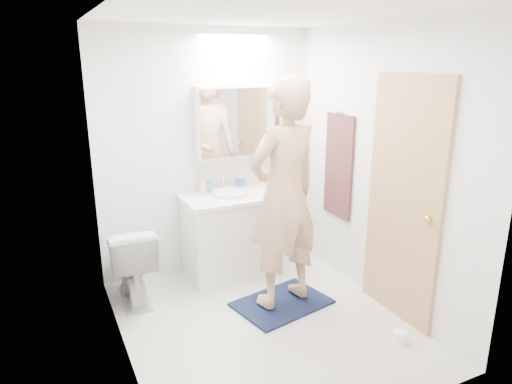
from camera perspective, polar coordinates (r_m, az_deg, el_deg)
floor at (r=3.98m, az=0.95°, el=-15.71°), size 2.50×2.50×0.00m
ceiling at (r=3.39m, az=1.15°, el=21.24°), size 2.50×2.50×0.00m
wall_back at (r=4.61m, az=-5.98°, el=4.85°), size 2.50×0.00×2.50m
wall_front at (r=2.50m, az=14.11°, el=-5.53°), size 2.50×0.00×2.50m
wall_left at (r=3.17m, az=-17.00°, el=-1.07°), size 0.00×2.50×2.50m
wall_right at (r=4.09m, az=14.95°, el=2.92°), size 0.00×2.50×2.50m
vanity_cabinet at (r=4.63m, az=-2.95°, el=-5.49°), size 0.90×0.55×0.78m
countertop at (r=4.50m, az=-3.03°, el=-0.63°), size 0.95×0.58×0.04m
sink_basin at (r=4.52m, az=-3.18°, el=-0.11°), size 0.36×0.36×0.03m
faucet at (r=4.67m, az=-4.10°, el=1.25°), size 0.02×0.02×0.16m
medicine_cabinet at (r=4.60m, az=-2.22°, el=8.69°), size 0.88×0.14×0.70m
mirror_panel at (r=4.54m, az=-1.83°, el=8.58°), size 0.84×0.01×0.66m
toilet at (r=4.28m, az=-15.16°, el=-8.40°), size 0.44×0.73×0.72m
bath_rug at (r=4.22m, az=3.22°, el=-13.55°), size 0.89×0.70×0.02m
person at (r=3.82m, az=3.46°, el=-0.37°), size 0.78×0.59×1.93m
door at (r=3.88m, az=17.83°, el=-1.10°), size 0.04×0.80×2.00m
door_knob at (r=3.67m, az=20.49°, el=-3.17°), size 0.06×0.06×0.06m
towel at (r=4.52m, az=10.15°, el=3.15°), size 0.02×0.42×1.00m
towel_hook at (r=4.43m, az=10.35°, el=9.71°), size 0.07×0.02×0.02m
soap_bottle_a at (r=4.52m, az=-6.67°, el=0.95°), size 0.10×0.10×0.20m
soap_bottle_b at (r=4.58m, az=-5.79°, el=0.86°), size 0.09×0.09×0.15m
toothbrush_cup at (r=4.68m, az=-1.92°, el=0.96°), size 0.13×0.13×0.10m
toilet_paper_roll at (r=3.86m, az=17.47°, el=-16.77°), size 0.11×0.11×0.10m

